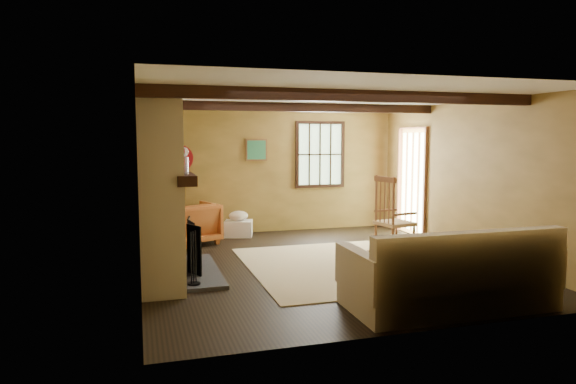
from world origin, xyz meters
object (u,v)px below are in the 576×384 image
object	(u,v)px
armchair	(193,223)
fireplace	(160,194)
rocking_chair	(393,221)
sofa	(451,279)
laundry_basket	(239,228)

from	to	relation	value
armchair	fireplace	bearing A→B (deg)	51.39
fireplace	rocking_chair	size ratio (longest dim) A/B	1.93
sofa	armchair	size ratio (longest dim) A/B	2.84
fireplace	rocking_chair	bearing A→B (deg)	5.44
fireplace	sofa	world-z (taller)	fireplace
laundry_basket	armchair	distance (m)	1.00
sofa	fireplace	bearing A→B (deg)	142.94
sofa	laundry_basket	bearing A→B (deg)	107.42
laundry_basket	sofa	bearing A→B (deg)	-72.78
sofa	armchair	bearing A→B (deg)	119.00
fireplace	armchair	distance (m)	2.21
rocking_chair	sofa	xyz separation A→B (m)	(-0.66, -2.57, -0.20)
rocking_chair	fireplace	bearing A→B (deg)	83.89
fireplace	laundry_basket	world-z (taller)	fireplace
fireplace	laundry_basket	size ratio (longest dim) A/B	4.80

